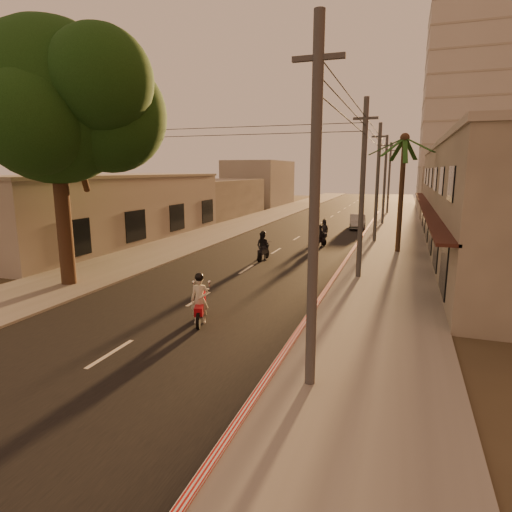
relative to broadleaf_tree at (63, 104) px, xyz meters
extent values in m
plane|color=#383023|center=(6.61, -2.14, -8.48)|extent=(160.00, 160.00, 0.00)
cube|color=black|center=(6.61, 17.86, -8.47)|extent=(10.00, 140.00, 0.02)
cube|color=slate|center=(14.11, 17.86, -8.42)|extent=(5.00, 140.00, 0.12)
cube|color=slate|center=(-0.89, 17.86, -8.42)|extent=(5.00, 140.00, 0.12)
cube|color=red|center=(11.71, 12.86, -8.38)|extent=(0.20, 60.00, 0.20)
cube|color=gray|center=(20.61, 15.86, -4.98)|extent=(8.00, 34.00, 7.00)
cube|color=#9D988E|center=(20.61, 15.86, -1.33)|extent=(8.20, 34.20, 0.30)
cube|color=#361A15|center=(16.31, 15.86, -5.38)|extent=(0.80, 34.00, 0.12)
cube|color=#9D988E|center=(-7.39, 11.86, -5.98)|extent=(8.00, 24.00, 5.00)
cube|color=gray|center=(-7.39, 11.86, -3.38)|extent=(8.20, 24.20, 0.20)
cube|color=#B7B5B2|center=(22.61, 53.86, 5.52)|extent=(12.00, 12.00, 28.00)
cylinder|color=black|center=(-0.39, -0.14, -5.48)|extent=(0.70, 0.70, 6.00)
cylinder|color=black|center=(0.41, 0.26, -2.48)|extent=(1.22, 2.17, 3.04)
cylinder|color=black|center=(-0.99, -0.44, -2.28)|extent=(1.31, 1.49, 2.73)
sphere|color=black|center=(-0.39, -0.14, 0.02)|extent=(7.20, 7.20, 7.20)
sphere|color=black|center=(1.81, 0.86, -0.48)|extent=(5.20, 5.20, 5.20)
sphere|color=black|center=(-2.19, 0.66, -0.28)|extent=(4.80, 4.80, 4.80)
sphere|color=black|center=(0.21, -1.94, -0.88)|extent=(4.60, 4.60, 4.60)
sphere|color=black|center=(2.61, -0.64, 0.72)|extent=(4.40, 4.40, 4.40)
sphere|color=black|center=(0.81, 2.26, 1.12)|extent=(4.40, 4.40, 4.40)
cylinder|color=black|center=(14.61, 13.86, -4.68)|extent=(0.32, 0.32, 7.60)
sphere|color=black|center=(14.61, 13.86, -0.88)|extent=(0.60, 0.60, 0.60)
cylinder|color=#38383A|center=(12.81, -6.14, -3.98)|extent=(0.26, 0.26, 9.00)
cube|color=#38383A|center=(12.81, -6.14, -0.48)|extent=(1.20, 0.12, 0.12)
cylinder|color=#38383A|center=(12.81, 5.86, -3.98)|extent=(0.26, 0.26, 9.00)
cube|color=#38383A|center=(12.81, 5.86, -0.48)|extent=(1.20, 0.12, 0.12)
cylinder|color=#38383A|center=(12.81, 17.86, -3.98)|extent=(0.26, 0.26, 9.00)
cube|color=#38383A|center=(12.81, 17.86, -0.48)|extent=(1.20, 0.12, 0.12)
cylinder|color=#38383A|center=(12.81, 29.86, -3.98)|extent=(0.26, 0.26, 9.00)
cube|color=#38383A|center=(12.81, 29.86, -0.48)|extent=(1.20, 0.12, 0.12)
cylinder|color=#38383A|center=(12.81, 41.86, -3.98)|extent=(0.26, 0.26, 9.00)
cube|color=#38383A|center=(12.81, 41.86, -0.48)|extent=(1.20, 0.12, 0.12)
cube|color=#9D988E|center=(20.61, 42.86, -5.48)|extent=(8.00, 14.00, 6.00)
cube|color=#9D988E|center=(-7.39, 31.86, -6.28)|extent=(8.00, 14.00, 4.40)
cube|color=#9D988E|center=(-7.39, 49.86, -4.98)|extent=(8.00, 14.00, 7.00)
cylinder|color=black|center=(7.75, -2.09, -8.18)|extent=(0.31, 0.60, 0.60)
cylinder|color=black|center=(8.21, -3.35, -8.18)|extent=(0.31, 0.60, 0.60)
cube|color=#A90D18|center=(8.01, -2.79, -7.89)|extent=(0.68, 1.21, 0.32)
cube|color=#A90D18|center=(7.82, -2.29, -7.73)|extent=(0.34, 0.21, 0.64)
cylinder|color=silver|center=(7.78, -2.17, -7.35)|extent=(0.57, 0.24, 0.04)
imported|color=beige|center=(8.01, -2.79, -7.58)|extent=(0.93, 0.85, 1.80)
sphere|color=black|center=(8.01, -2.79, -6.73)|extent=(0.32, 0.32, 0.32)
sphere|color=silver|center=(7.51, -2.29, -7.08)|extent=(0.13, 0.13, 0.13)
sphere|color=silver|center=(8.07, -2.09, -7.08)|extent=(0.13, 0.13, 0.13)
cylinder|color=black|center=(6.74, 9.31, -8.18)|extent=(0.13, 0.59, 0.59)
cylinder|color=black|center=(6.69, 8.00, -8.18)|extent=(0.13, 0.59, 0.59)
cube|color=black|center=(6.71, 8.58, -7.90)|extent=(0.34, 1.17, 0.32)
cube|color=black|center=(6.73, 9.10, -7.74)|extent=(0.32, 0.12, 0.63)
cylinder|color=silver|center=(6.74, 9.23, -7.37)|extent=(0.58, 0.06, 0.04)
imported|color=black|center=(6.71, 8.58, -7.59)|extent=(0.91, 0.73, 1.77)
sphere|color=black|center=(6.71, 8.58, -6.76)|extent=(0.32, 0.32, 0.32)
cylinder|color=black|center=(9.41, 14.97, -8.21)|extent=(0.25, 0.53, 0.52)
cylinder|color=black|center=(9.04, 13.86, -8.21)|extent=(0.25, 0.53, 0.52)
cube|color=black|center=(9.20, 14.35, -7.96)|extent=(0.58, 1.06, 0.28)
cube|color=black|center=(9.35, 14.80, -7.82)|extent=(0.30, 0.18, 0.56)
cylinder|color=silver|center=(9.38, 14.90, -7.49)|extent=(0.50, 0.20, 0.04)
imported|color=black|center=(9.20, 14.35, -7.69)|extent=(1.15, 0.94, 1.57)
sphere|color=black|center=(9.20, 14.35, -6.95)|extent=(0.28, 0.28, 0.28)
cylinder|color=black|center=(8.74, 19.53, -8.23)|extent=(0.14, 0.51, 0.50)
cylinder|color=black|center=(8.64, 18.42, -8.23)|extent=(0.14, 0.51, 0.50)
cube|color=black|center=(8.68, 18.91, -7.99)|extent=(0.34, 1.00, 0.27)
cube|color=black|center=(8.73, 19.35, -7.85)|extent=(0.27, 0.11, 0.54)
cylinder|color=silver|center=(8.74, 19.46, -7.54)|extent=(0.49, 0.09, 0.04)
imported|color=black|center=(8.68, 18.91, -7.73)|extent=(0.82, 0.61, 1.50)
sphere|color=black|center=(8.68, 18.91, -7.03)|extent=(0.27, 0.27, 0.27)
imported|color=gray|center=(10.70, 25.62, -7.79)|extent=(2.37, 4.46, 1.36)
camera|label=1|loc=(14.83, -16.26, -2.95)|focal=30.00mm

